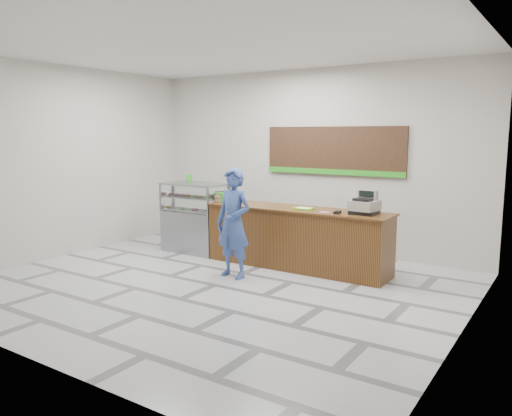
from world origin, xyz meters
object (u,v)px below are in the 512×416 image
Objects in this scene: display_case at (195,217)px; cash_register at (365,205)px; serving_tray at (303,208)px; sales_counter at (296,238)px; customer at (234,223)px.

cash_register is at bearing 0.79° from display_case.
serving_tray is (2.36, -0.02, 0.36)m from display_case.
serving_tray is at bearing -0.55° from display_case.
sales_counter is 1.87× the size of customer.
display_case reaches higher than serving_tray.
customer reaches higher than sales_counter.
display_case is 3.91× the size of serving_tray.
cash_register reaches higher than display_case.
serving_tray is at bearing 58.28° from customer.
sales_counter is 2.23m from display_case.
display_case reaches higher than sales_counter.
customer is (-0.71, -0.99, -0.17)m from serving_tray.
customer is (1.65, -1.02, 0.19)m from display_case.
cash_register reaches higher than serving_tray.
display_case is 1.95m from customer.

